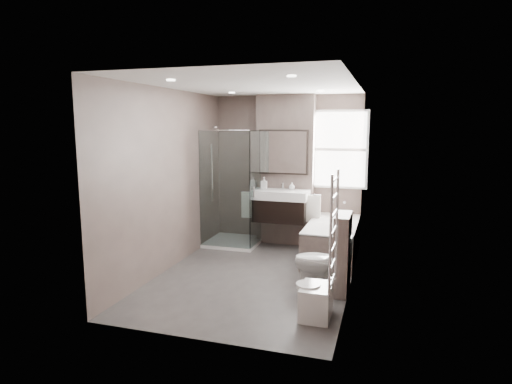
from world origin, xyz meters
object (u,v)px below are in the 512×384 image
at_px(toilet, 323,262).
at_px(bidet, 316,301).
at_px(vanity, 280,205).
at_px(bathtub, 332,239).

relative_size(toilet, bidet, 1.56).
relative_size(vanity, bidet, 2.02).
bearing_deg(bathtub, vanity, 160.63).
bearing_deg(bathtub, toilet, -88.10).
xyz_separation_m(vanity, bidet, (1.01, -2.49, -0.55)).
distance_m(vanity, bidet, 2.75).
bearing_deg(bidet, vanity, 112.17).
distance_m(bathtub, bidet, 2.17).
xyz_separation_m(bathtub, toilet, (0.05, -1.36, 0.05)).
height_order(bathtub, bidet, bathtub).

